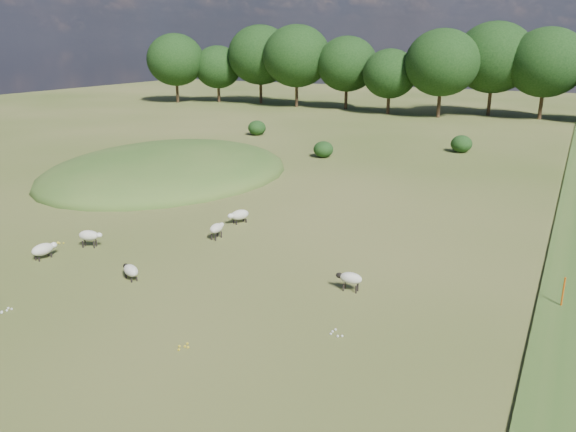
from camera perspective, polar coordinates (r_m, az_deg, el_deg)
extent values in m
plane|color=#385119|center=(42.72, 7.58, 4.75)|extent=(160.00, 160.00, 0.00)
ellipsoid|color=#33561E|center=(41.76, -12.09, 4.22)|extent=(16.00, 20.00, 4.00)
cylinder|color=black|center=(92.04, -11.19, 12.43)|extent=(0.44, 0.44, 3.77)
ellipsoid|color=black|center=(91.79, -11.36, 15.30)|extent=(8.81, 8.81, 7.93)
cylinder|color=black|center=(91.84, -7.05, 12.41)|extent=(0.44, 0.44, 3.12)
ellipsoid|color=black|center=(91.60, -7.14, 14.78)|extent=(7.28, 7.28, 6.55)
cylinder|color=black|center=(88.96, -2.78, 12.71)|extent=(0.44, 0.44, 4.21)
ellipsoid|color=black|center=(88.70, -2.83, 16.03)|extent=(9.83, 9.83, 8.84)
cylinder|color=black|center=(84.00, 0.88, 12.45)|extent=(0.44, 0.44, 4.18)
ellipsoid|color=black|center=(83.73, 0.90, 15.94)|extent=(9.75, 9.75, 8.78)
cylinder|color=black|center=(81.60, 5.92, 12.02)|extent=(0.44, 0.44, 3.61)
ellipsoid|color=black|center=(81.33, 6.02, 15.11)|extent=(8.41, 8.41, 7.57)
cylinder|color=black|center=(76.61, 10.16, 11.29)|extent=(0.44, 0.44, 3.02)
ellipsoid|color=black|center=(76.33, 10.30, 14.04)|extent=(7.04, 7.04, 6.34)
cylinder|color=black|center=(74.39, 15.10, 11.14)|extent=(0.44, 0.44, 3.90)
ellipsoid|color=black|center=(74.08, 15.39, 14.79)|extent=(9.09, 9.09, 8.18)
cylinder|color=black|center=(78.25, 19.80, 11.12)|extent=(0.44, 0.44, 4.22)
ellipsoid|color=black|center=(77.95, 20.20, 14.88)|extent=(9.85, 9.85, 8.86)
cylinder|color=black|center=(76.69, 24.32, 10.41)|extent=(0.44, 0.44, 3.94)
ellipsoid|color=black|center=(76.39, 24.78, 13.98)|extent=(9.20, 9.20, 8.28)
ellipsoid|color=black|center=(46.72, 3.61, 6.78)|extent=(1.64, 1.64, 1.34)
ellipsoid|color=black|center=(51.03, 17.21, 7.02)|extent=(1.82, 1.82, 1.49)
ellipsoid|color=black|center=(58.15, -3.18, 8.94)|extent=(1.83, 1.83, 1.50)
cylinder|color=#D8590C|center=(22.44, 26.15, -7.03)|extent=(0.06, 0.06, 1.20)
ellipsoid|color=beige|center=(26.92, -23.66, -3.13)|extent=(0.66, 1.06, 0.51)
ellipsoid|color=silver|center=(27.17, -22.71, -2.75)|extent=(0.28, 0.36, 0.26)
cylinder|color=black|center=(27.28, -23.20, -3.60)|extent=(0.07, 0.07, 0.19)
cylinder|color=black|center=(27.07, -22.91, -3.71)|extent=(0.07, 0.07, 0.19)
cylinder|color=black|center=(27.00, -24.24, -3.94)|extent=(0.07, 0.07, 0.19)
cylinder|color=black|center=(26.79, -23.96, -4.06)|extent=(0.07, 0.07, 0.19)
ellipsoid|color=beige|center=(27.61, -19.59, -1.87)|extent=(1.05, 0.80, 0.48)
ellipsoid|color=silver|center=(27.39, -18.65, -1.85)|extent=(0.36, 0.32, 0.24)
cylinder|color=black|center=(27.73, -18.90, -2.61)|extent=(0.07, 0.07, 0.34)
cylinder|color=black|center=(27.53, -19.10, -2.77)|extent=(0.07, 0.07, 0.34)
cylinder|color=black|center=(27.96, -19.91, -2.56)|extent=(0.07, 0.07, 0.34)
cylinder|color=black|center=(27.76, -20.12, -2.72)|extent=(0.07, 0.07, 0.34)
ellipsoid|color=beige|center=(21.66, 6.41, -6.29)|extent=(0.89, 0.51, 0.44)
ellipsoid|color=black|center=(21.78, 5.23, -6.02)|extent=(0.29, 0.23, 0.22)
cylinder|color=black|center=(21.79, 5.65, -7.21)|extent=(0.06, 0.06, 0.32)
cylinder|color=black|center=(21.98, 5.84, -6.99)|extent=(0.06, 0.06, 0.32)
cylinder|color=black|center=(21.65, 6.93, -7.42)|extent=(0.06, 0.06, 0.32)
cylinder|color=black|center=(21.84, 7.10, -7.20)|extent=(0.06, 0.06, 0.32)
ellipsoid|color=beige|center=(27.33, -7.30, -1.24)|extent=(0.49, 0.89, 0.45)
ellipsoid|color=silver|center=(27.69, -6.77, -0.90)|extent=(0.22, 0.29, 0.23)
cylinder|color=black|center=(27.71, -7.17, -1.82)|extent=(0.06, 0.06, 0.32)
cylinder|color=black|center=(27.60, -6.79, -1.88)|extent=(0.06, 0.06, 0.32)
cylinder|color=black|center=(27.31, -7.75, -2.13)|extent=(0.06, 0.06, 0.32)
cylinder|color=black|center=(27.19, -7.37, -2.20)|extent=(0.06, 0.06, 0.32)
ellipsoid|color=beige|center=(29.61, -4.92, 0.13)|extent=(0.94, 1.17, 0.53)
ellipsoid|color=silver|center=(29.32, -5.85, 0.00)|extent=(0.37, 0.41, 0.27)
cylinder|color=black|center=(29.47, -5.26, -0.71)|extent=(0.08, 0.08, 0.19)
cylinder|color=black|center=(29.68, -5.53, -0.59)|extent=(0.08, 0.08, 0.19)
cylinder|color=black|center=(29.77, -4.28, -0.49)|extent=(0.08, 0.08, 0.19)
cylinder|color=black|center=(29.98, -4.55, -0.37)|extent=(0.08, 0.08, 0.19)
ellipsoid|color=beige|center=(23.45, -15.68, -5.36)|extent=(1.00, 0.79, 0.45)
ellipsoid|color=black|center=(23.85, -16.15, -4.92)|extent=(0.35, 0.31, 0.23)
cylinder|color=black|center=(23.75, -16.11, -5.91)|extent=(0.06, 0.06, 0.17)
cylinder|color=black|center=(23.83, -15.62, -5.79)|extent=(0.06, 0.06, 0.17)
cylinder|color=black|center=(23.31, -15.61, -6.32)|extent=(0.06, 0.06, 0.17)
cylinder|color=black|center=(23.38, -15.11, -6.20)|extent=(0.06, 0.06, 0.17)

